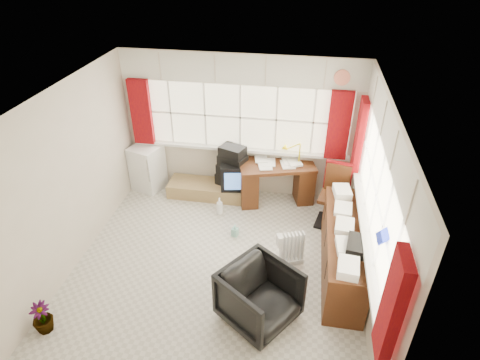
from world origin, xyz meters
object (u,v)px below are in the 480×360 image
(task_chair, at_px, (335,192))
(crt_tv, at_px, (236,174))
(radiator, at_px, (291,251))
(desk, at_px, (276,180))
(credenza, at_px, (343,249))
(office_chair, at_px, (259,296))
(tv_bench, at_px, (208,189))
(desk_lamp, at_px, (300,149))
(mini_fridge, at_px, (148,168))

(task_chair, relative_size, crt_tv, 1.75)
(radiator, xyz_separation_m, crt_tv, (-1.07, 1.50, 0.27))
(desk, xyz_separation_m, credenza, (1.07, -1.60, -0.01))
(office_chair, bearing_deg, tv_bench, 62.07)
(credenza, relative_size, crt_tv, 3.34)
(crt_tv, bearing_deg, tv_bench, -177.88)
(task_chair, relative_size, radiator, 1.97)
(desk, distance_m, desk_lamp, 0.70)
(desk, height_order, radiator, desk)
(radiator, bearing_deg, crt_tv, 125.45)
(crt_tv, distance_m, mini_fridge, 1.65)
(office_chair, bearing_deg, crt_tv, 51.82)
(credenza, bearing_deg, office_chair, -135.48)
(desk, distance_m, mini_fridge, 2.34)
(mini_fridge, bearing_deg, tv_bench, -4.03)
(radiator, height_order, credenza, credenza)
(credenza, xyz_separation_m, crt_tv, (-1.76, 1.54, 0.09))
(radiator, bearing_deg, desk, 103.52)
(desk, xyz_separation_m, desk_lamp, (0.36, 0.06, 0.60))
(desk, relative_size, task_chair, 1.33)
(desk_lamp, bearing_deg, crt_tv, -173.31)
(radiator, distance_m, crt_tv, 1.86)
(mini_fridge, bearing_deg, office_chair, -47.40)
(task_chair, bearing_deg, desk_lamp, 140.78)
(desk_lamp, height_order, radiator, desk_lamp)
(desk_lamp, distance_m, credenza, 1.91)
(crt_tv, relative_size, mini_fridge, 0.72)
(crt_tv, bearing_deg, task_chair, -12.73)
(credenza, bearing_deg, desk, 123.71)
(tv_bench, distance_m, crt_tv, 0.63)
(desk_lamp, relative_size, task_chair, 0.38)
(task_chair, xyz_separation_m, tv_bench, (-2.19, 0.36, -0.43))
(desk_lamp, xyz_separation_m, task_chair, (0.61, -0.50, -0.45))
(task_chair, relative_size, office_chair, 1.27)
(office_chair, bearing_deg, desk_lamp, 28.81)
(credenza, height_order, mini_fridge, credenza)
(desk, distance_m, radiator, 1.62)
(crt_tv, bearing_deg, desk_lamp, 6.69)
(task_chair, xyz_separation_m, credenza, (0.09, -1.16, -0.16))
(radiator, relative_size, mini_fridge, 0.63)
(task_chair, bearing_deg, credenza, -85.53)
(desk_lamp, bearing_deg, radiator, -89.53)
(radiator, bearing_deg, tv_bench, 136.93)
(credenza, height_order, tv_bench, credenza)
(office_chair, distance_m, crt_tv, 2.65)
(desk, xyz_separation_m, task_chair, (0.98, -0.44, 0.15))
(desk, distance_m, credenza, 1.92)
(radiator, bearing_deg, mini_fridge, 150.11)
(tv_bench, bearing_deg, task_chair, -9.30)
(desk_lamp, xyz_separation_m, radiator, (0.01, -1.63, -0.79))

